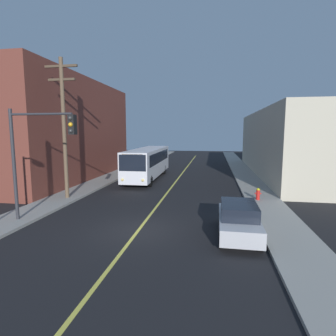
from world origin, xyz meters
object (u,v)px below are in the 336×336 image
(city_bus, at_px, (148,162))
(traffic_signal_left_corner, at_px, (38,144))
(utility_pole_near, at_px, (64,122))
(parked_car_silver, at_px, (239,219))
(fire_hydrant, at_px, (258,194))

(city_bus, bearing_deg, traffic_signal_left_corner, -98.60)
(utility_pole_near, bearing_deg, parked_car_silver, -24.43)
(traffic_signal_left_corner, xyz_separation_m, fire_hydrant, (12.26, 6.75, -3.72))
(traffic_signal_left_corner, bearing_deg, parked_car_silver, -1.20)
(traffic_signal_left_corner, distance_m, fire_hydrant, 14.48)
(utility_pole_near, bearing_deg, fire_hydrant, 6.67)
(utility_pole_near, height_order, traffic_signal_left_corner, utility_pole_near)
(city_bus, xyz_separation_m, fire_hydrant, (10.00, -8.23, -1.23))
(utility_pole_near, distance_m, traffic_signal_left_corner, 5.51)
(city_bus, relative_size, fire_hydrant, 14.51)
(parked_car_silver, relative_size, traffic_signal_left_corner, 0.74)
(traffic_signal_left_corner, height_order, fire_hydrant, traffic_signal_left_corner)
(utility_pole_near, relative_size, fire_hydrant, 11.81)
(city_bus, distance_m, parked_car_silver, 17.21)
(fire_hydrant, bearing_deg, parked_car_silver, -105.69)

